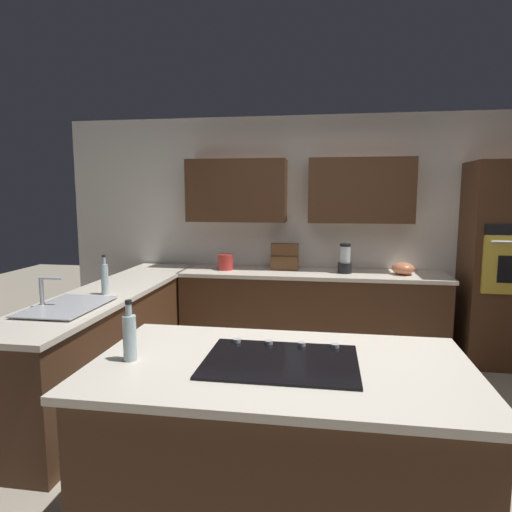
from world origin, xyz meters
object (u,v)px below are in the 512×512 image
wall_oven (507,265)px  spice_rack (285,257)px  oil_bottle (130,336)px  blender (345,261)px  cooktop (281,361)px  mixing_bowl (403,268)px  kettle (225,262)px  dish_soap_bottle (105,278)px  sink_unit (66,306)px

wall_oven → spice_rack: size_ratio=6.87×
oil_bottle → blender: bearing=-112.8°
cooktop → mixing_bowl: 2.85m
blender → kettle: 1.30m
mixing_bowl → dish_soap_bottle: 2.96m
sink_unit → dish_soap_bottle: size_ratio=2.10×
kettle → oil_bottle: bearing=92.9°
wall_oven → oil_bottle: size_ratio=6.61×
dish_soap_bottle → wall_oven: bearing=-159.4°
sink_unit → cooktop: (-1.67, 0.82, -0.01)m
blender → mixing_bowl: 0.60m
sink_unit → oil_bottle: oil_bottle is taller
wall_oven → spice_rack: wall_oven is taller
spice_rack → kettle: spice_rack is taller
dish_soap_bottle → oil_bottle: 1.64m
cooktop → kettle: size_ratio=4.41×
spice_rack → dish_soap_bottle: dish_soap_bottle is taller
oil_bottle → kettle: bearing=-87.1°
kettle → oil_bottle: 2.76m
kettle → dish_soap_bottle: 1.54m
kettle → mixing_bowl: bearing=180.0°
wall_oven → sink_unit: size_ratio=2.94×
wall_oven → spice_rack: 2.25m
blender → kettle: bearing=-0.0°
cooktop → spice_rack: 2.77m
blender → kettle: blender is taller
wall_oven → kettle: 2.90m
blender → mixing_bowl: bearing=-180.0°
dish_soap_bottle → mixing_bowl: bearing=-152.5°
wall_oven → cooktop: bearing=53.0°
dish_soap_bottle → sink_unit: bearing=83.0°
cooktop → dish_soap_bottle: 2.08m
spice_rack → blender: bearing=172.8°
mixing_bowl → dish_soap_bottle: size_ratio=0.69×
kettle → oil_bottle: size_ratio=0.55×
spice_rack → oil_bottle: size_ratio=0.96×
sink_unit → spice_rack: bearing=-126.5°
dish_soap_bottle → blender: bearing=-145.9°
wall_oven → oil_bottle: wall_oven is taller
spice_rack → mixing_bowl: bearing=176.2°
mixing_bowl → oil_bottle: bearing=57.5°
mixing_bowl → cooktop: bearing=69.3°
spice_rack → oil_bottle: bearing=79.8°
wall_oven → sink_unit: (3.68, 1.84, -0.11)m
kettle → spice_rack: bearing=-172.8°
wall_oven → oil_bottle: bearing=45.0°
sink_unit → dish_soap_bottle: 0.50m
kettle → oil_bottle: oil_bottle is taller
sink_unit → cooktop: size_ratio=0.92×
cooktop → oil_bottle: size_ratio=2.44×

